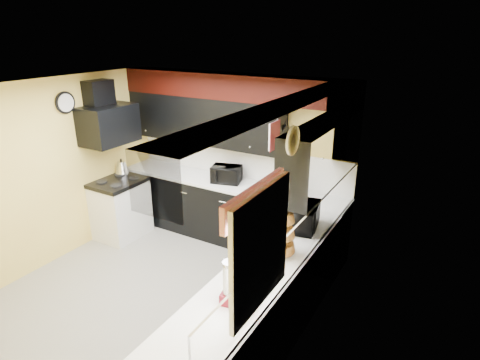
# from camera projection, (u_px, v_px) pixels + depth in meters

# --- Properties ---
(ground) EXTENTS (3.60, 3.60, 0.00)m
(ground) POSITION_uv_depth(u_px,v_px,m) (166.00, 288.00, 5.09)
(ground) COLOR gray
(ground) RESTS_ON ground
(wall_back) EXTENTS (3.60, 0.06, 2.50)m
(wall_back) POSITION_uv_depth(u_px,v_px,m) (238.00, 157.00, 6.10)
(wall_back) COLOR #E0C666
(wall_back) RESTS_ON ground
(wall_right) EXTENTS (0.06, 3.60, 2.50)m
(wall_right) POSITION_uv_depth(u_px,v_px,m) (305.00, 235.00, 3.80)
(wall_right) COLOR #E0C666
(wall_right) RESTS_ON ground
(wall_left) EXTENTS (0.06, 3.60, 2.50)m
(wall_left) POSITION_uv_depth(u_px,v_px,m) (58.00, 171.00, 5.49)
(wall_left) COLOR #E0C666
(wall_left) RESTS_ON ground
(ceiling) EXTENTS (3.60, 3.60, 0.06)m
(ceiling) POSITION_uv_depth(u_px,v_px,m) (151.00, 88.00, 4.20)
(ceiling) COLOR white
(ceiling) RESTS_ON wall_back
(cab_back) EXTENTS (3.60, 0.60, 0.90)m
(cab_back) POSITION_uv_depth(u_px,v_px,m) (228.00, 212.00, 6.14)
(cab_back) COLOR black
(cab_back) RESTS_ON ground
(cab_right) EXTENTS (0.60, 3.00, 0.90)m
(cab_right) POSITION_uv_depth(u_px,v_px,m) (261.00, 311.00, 3.98)
(cab_right) COLOR black
(cab_right) RESTS_ON ground
(counter_back) EXTENTS (3.62, 0.64, 0.04)m
(counter_back) POSITION_uv_depth(u_px,v_px,m) (228.00, 183.00, 5.97)
(counter_back) COLOR white
(counter_back) RESTS_ON cab_back
(counter_right) EXTENTS (0.64, 3.02, 0.04)m
(counter_right) POSITION_uv_depth(u_px,v_px,m) (262.00, 271.00, 3.81)
(counter_right) COLOR white
(counter_right) RESTS_ON cab_right
(splash_back) EXTENTS (3.60, 0.02, 0.50)m
(splash_back) POSITION_uv_depth(u_px,v_px,m) (238.00, 161.00, 6.11)
(splash_back) COLOR white
(splash_back) RESTS_ON counter_back
(splash_right) EXTENTS (0.02, 3.60, 0.50)m
(splash_right) POSITION_uv_depth(u_px,v_px,m) (304.00, 240.00, 3.82)
(splash_right) COLOR white
(splash_right) RESTS_ON counter_right
(upper_back) EXTENTS (2.60, 0.35, 0.70)m
(upper_back) POSITION_uv_depth(u_px,v_px,m) (203.00, 120.00, 5.99)
(upper_back) COLOR black
(upper_back) RESTS_ON wall_back
(upper_right) EXTENTS (0.35, 1.80, 0.70)m
(upper_right) POSITION_uv_depth(u_px,v_px,m) (324.00, 153.00, 4.41)
(upper_right) COLOR black
(upper_right) RESTS_ON wall_right
(soffit_back) EXTENTS (3.60, 0.36, 0.35)m
(soffit_back) POSITION_uv_depth(u_px,v_px,m) (231.00, 86.00, 5.57)
(soffit_back) COLOR black
(soffit_back) RESTS_ON wall_back
(soffit_right) EXTENTS (0.36, 3.24, 0.35)m
(soffit_right) POSITION_uv_depth(u_px,v_px,m) (285.00, 125.00, 3.35)
(soffit_right) COLOR black
(soffit_right) RESTS_ON wall_right
(stove) EXTENTS (0.60, 0.75, 0.86)m
(stove) POSITION_uv_depth(u_px,v_px,m) (121.00, 210.00, 6.24)
(stove) COLOR white
(stove) RESTS_ON ground
(cooktop) EXTENTS (0.62, 0.77, 0.06)m
(cooktop) POSITION_uv_depth(u_px,v_px,m) (118.00, 182.00, 6.08)
(cooktop) COLOR black
(cooktop) RESTS_ON stove
(hood) EXTENTS (0.50, 0.78, 0.55)m
(hood) POSITION_uv_depth(u_px,v_px,m) (109.00, 124.00, 5.79)
(hood) COLOR black
(hood) RESTS_ON wall_left
(hood_duct) EXTENTS (0.24, 0.40, 0.40)m
(hood_duct) POSITION_uv_depth(u_px,v_px,m) (99.00, 94.00, 5.70)
(hood_duct) COLOR black
(hood_duct) RESTS_ON wall_left
(window) EXTENTS (0.03, 0.86, 0.96)m
(window) POSITION_uv_depth(u_px,v_px,m) (261.00, 249.00, 2.97)
(window) COLOR white
(window) RESTS_ON wall_right
(valance) EXTENTS (0.04, 0.88, 0.20)m
(valance) POSITION_uv_depth(u_px,v_px,m) (255.00, 198.00, 2.85)
(valance) COLOR red
(valance) RESTS_ON wall_right
(pan_top) EXTENTS (0.03, 0.22, 0.40)m
(pan_top) POSITION_uv_depth(u_px,v_px,m) (282.00, 117.00, 5.24)
(pan_top) COLOR black
(pan_top) RESTS_ON upper_back
(pan_mid) EXTENTS (0.03, 0.28, 0.46)m
(pan_mid) POSITION_uv_depth(u_px,v_px,m) (277.00, 137.00, 5.23)
(pan_mid) COLOR black
(pan_mid) RESTS_ON upper_back
(pan_low) EXTENTS (0.03, 0.24, 0.42)m
(pan_low) POSITION_uv_depth(u_px,v_px,m) (285.00, 135.00, 5.45)
(pan_low) COLOR black
(pan_low) RESTS_ON upper_back
(cut_board) EXTENTS (0.03, 0.26, 0.35)m
(cut_board) POSITION_uv_depth(u_px,v_px,m) (274.00, 136.00, 5.11)
(cut_board) COLOR white
(cut_board) RESTS_ON upper_back
(baskets) EXTENTS (0.27, 0.27, 0.50)m
(baskets) POSITION_uv_depth(u_px,v_px,m) (280.00, 232.00, 3.99)
(baskets) COLOR brown
(baskets) RESTS_ON upper_right
(clock) EXTENTS (0.03, 0.30, 0.30)m
(clock) POSITION_uv_depth(u_px,v_px,m) (65.00, 103.00, 5.36)
(clock) COLOR black
(clock) RESTS_ON wall_left
(deco_plate) EXTENTS (0.03, 0.24, 0.24)m
(deco_plate) POSITION_uv_depth(u_px,v_px,m) (293.00, 141.00, 3.17)
(deco_plate) COLOR white
(deco_plate) RESTS_ON wall_right
(toaster_oven) EXTENTS (0.50, 0.45, 0.24)m
(toaster_oven) POSITION_uv_depth(u_px,v_px,m) (226.00, 174.00, 5.92)
(toaster_oven) COLOR black
(toaster_oven) RESTS_ON counter_back
(microwave) EXTENTS (0.44, 0.56, 0.28)m
(microwave) POSITION_uv_depth(u_px,v_px,m) (302.00, 216.00, 4.55)
(microwave) COLOR black
(microwave) RESTS_ON counter_right
(utensil_crock) EXTENTS (0.19, 0.19, 0.18)m
(utensil_crock) POSITION_uv_depth(u_px,v_px,m) (285.00, 189.00, 5.48)
(utensil_crock) COLOR silver
(utensil_crock) RESTS_ON counter_back
(knife_block) EXTENTS (0.11, 0.15, 0.24)m
(knife_block) POSITION_uv_depth(u_px,v_px,m) (292.00, 188.00, 5.41)
(knife_block) COLOR black
(knife_block) RESTS_ON counter_back
(kettle) EXTENTS (0.24, 0.24, 0.20)m
(kettle) POSITION_uv_depth(u_px,v_px,m) (122.00, 167.00, 6.34)
(kettle) COLOR #B2B2B7
(kettle) RESTS_ON cooktop
(dispenser_a) EXTENTS (0.15, 0.15, 0.36)m
(dispenser_a) POSITION_uv_depth(u_px,v_px,m) (229.00, 285.00, 3.27)
(dispenser_a) COLOR maroon
(dispenser_a) RESTS_ON counter_right
(dispenser_b) EXTENTS (0.16, 0.16, 0.41)m
(dispenser_b) POSITION_uv_depth(u_px,v_px,m) (238.00, 280.00, 3.29)
(dispenser_b) COLOR maroon
(dispenser_b) RESTS_ON counter_right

